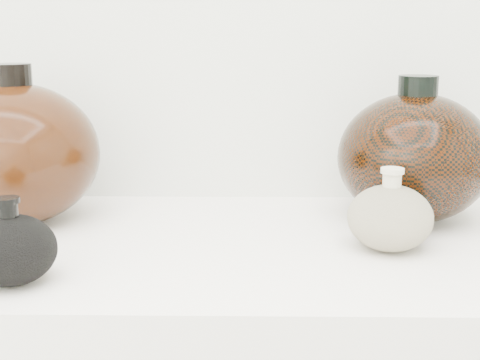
{
  "coord_description": "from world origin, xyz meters",
  "views": [
    {
      "loc": [
        0.05,
        0.06,
        1.19
      ],
      "look_at": [
        0.03,
        0.92,
        0.99
      ],
      "focal_mm": 50.0,
      "sensor_mm": 36.0,
      "label": 1
    }
  ],
  "objects_px": {
    "black_gourd_vase": "(11,249)",
    "left_round_pot": "(15,153)",
    "right_round_pot": "(414,157)",
    "cream_gourd_vase": "(390,217)"
  },
  "relations": [
    {
      "from": "cream_gourd_vase",
      "to": "left_round_pot",
      "type": "xyz_separation_m",
      "value": [
        -0.54,
        0.12,
        0.06
      ]
    },
    {
      "from": "black_gourd_vase",
      "to": "cream_gourd_vase",
      "type": "bearing_deg",
      "value": 15.67
    },
    {
      "from": "cream_gourd_vase",
      "to": "black_gourd_vase",
      "type": "bearing_deg",
      "value": -164.33
    },
    {
      "from": "black_gourd_vase",
      "to": "left_round_pot",
      "type": "height_order",
      "value": "left_round_pot"
    },
    {
      "from": "black_gourd_vase",
      "to": "right_round_pot",
      "type": "xyz_separation_m",
      "value": [
        0.52,
        0.27,
        0.06
      ]
    },
    {
      "from": "left_round_pot",
      "to": "cream_gourd_vase",
      "type": "bearing_deg",
      "value": -12.84
    },
    {
      "from": "black_gourd_vase",
      "to": "cream_gourd_vase",
      "type": "distance_m",
      "value": 0.48
    },
    {
      "from": "right_round_pot",
      "to": "left_round_pot",
      "type": "bearing_deg",
      "value": -178.01
    },
    {
      "from": "black_gourd_vase",
      "to": "left_round_pot",
      "type": "xyz_separation_m",
      "value": [
        -0.08,
        0.25,
        0.07
      ]
    },
    {
      "from": "left_round_pot",
      "to": "right_round_pot",
      "type": "relative_size",
      "value": 1.04
    }
  ]
}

